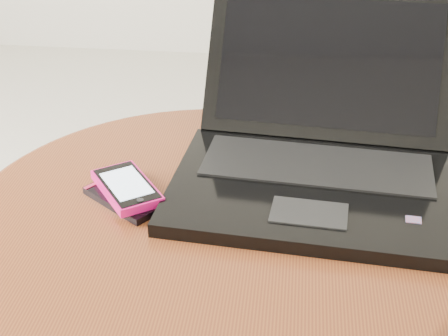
# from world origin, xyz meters

# --- Properties ---
(table) EXTENTS (0.69, 0.69, 0.55)m
(table) POSITION_xyz_m (-0.00, -0.10, 0.43)
(table) COLOR #542919
(table) RESTS_ON ground
(laptop) EXTENTS (0.43, 0.44, 0.23)m
(laptop) POSITION_xyz_m (0.14, 0.02, 0.59)
(laptop) COLOR black
(laptop) RESTS_ON table
(phone_black) EXTENTS (0.13, 0.12, 0.01)m
(phone_black) POSITION_xyz_m (-0.12, -0.08, 0.56)
(phone_black) COLOR black
(phone_black) RESTS_ON table
(phone_pink) EXTENTS (0.12, 0.13, 0.01)m
(phone_pink) POSITION_xyz_m (-0.12, -0.07, 0.57)
(phone_pink) COLOR #FD127D
(phone_pink) RESTS_ON phone_black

